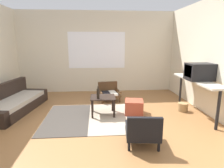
{
  "coord_description": "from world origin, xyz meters",
  "views": [
    {
      "loc": [
        -0.01,
        -3.59,
        1.7
      ],
      "look_at": [
        0.33,
        0.73,
        0.75
      ],
      "focal_mm": 30.79,
      "sensor_mm": 36.0,
      "label": 1
    }
  ],
  "objects_px": {
    "armchair_by_window": "(109,92)",
    "armchair_striped_foreground": "(143,131)",
    "coffee_table": "(103,101)",
    "clay_vase": "(191,72)",
    "crt_television": "(199,72)",
    "glass_bottle": "(98,93)",
    "couch": "(13,103)",
    "wicker_basket": "(183,107)",
    "console_shelf": "(197,83)",
    "ottoman_orange": "(134,107)"
  },
  "relations": [
    {
      "from": "ottoman_orange",
      "to": "clay_vase",
      "type": "bearing_deg",
      "value": 8.72
    },
    {
      "from": "glass_bottle",
      "to": "armchair_by_window",
      "type": "bearing_deg",
      "value": 75.75
    },
    {
      "from": "armchair_by_window",
      "to": "wicker_basket",
      "type": "distance_m",
      "value": 2.09
    },
    {
      "from": "crt_television",
      "to": "glass_bottle",
      "type": "distance_m",
      "value": 2.36
    },
    {
      "from": "ottoman_orange",
      "to": "console_shelf",
      "type": "relative_size",
      "value": 0.23
    },
    {
      "from": "armchair_striped_foreground",
      "to": "ottoman_orange",
      "type": "bearing_deg",
      "value": 84.71
    },
    {
      "from": "crt_television",
      "to": "armchair_striped_foreground",
      "type": "bearing_deg",
      "value": -141.23
    },
    {
      "from": "crt_television",
      "to": "wicker_basket",
      "type": "xyz_separation_m",
      "value": [
        -0.19,
        0.27,
        -0.93
      ]
    },
    {
      "from": "glass_bottle",
      "to": "wicker_basket",
      "type": "distance_m",
      "value": 2.17
    },
    {
      "from": "couch",
      "to": "wicker_basket",
      "type": "distance_m",
      "value": 4.24
    },
    {
      "from": "armchair_striped_foreground",
      "to": "glass_bottle",
      "type": "height_order",
      "value": "glass_bottle"
    },
    {
      "from": "coffee_table",
      "to": "console_shelf",
      "type": "relative_size",
      "value": 0.32
    },
    {
      "from": "console_shelf",
      "to": "wicker_basket",
      "type": "height_order",
      "value": "console_shelf"
    },
    {
      "from": "couch",
      "to": "glass_bottle",
      "type": "xyz_separation_m",
      "value": [
        2.11,
        -0.55,
        0.35
      ]
    },
    {
      "from": "clay_vase",
      "to": "coffee_table",
      "type": "bearing_deg",
      "value": -174.28
    },
    {
      "from": "armchair_by_window",
      "to": "glass_bottle",
      "type": "distance_m",
      "value": 1.36
    },
    {
      "from": "console_shelf",
      "to": "glass_bottle",
      "type": "xyz_separation_m",
      "value": [
        -2.31,
        0.0,
        -0.19
      ]
    },
    {
      "from": "clay_vase",
      "to": "glass_bottle",
      "type": "bearing_deg",
      "value": -171.34
    },
    {
      "from": "armchair_by_window",
      "to": "armchair_striped_foreground",
      "type": "xyz_separation_m",
      "value": [
        0.4,
        -2.61,
        0.01
      ]
    },
    {
      "from": "couch",
      "to": "armchair_striped_foreground",
      "type": "bearing_deg",
      "value": -33.43
    },
    {
      "from": "armchair_by_window",
      "to": "ottoman_orange",
      "type": "relative_size",
      "value": 1.57
    },
    {
      "from": "armchair_by_window",
      "to": "ottoman_orange",
      "type": "height_order",
      "value": "armchair_by_window"
    },
    {
      "from": "clay_vase",
      "to": "glass_bottle",
      "type": "height_order",
      "value": "clay_vase"
    },
    {
      "from": "armchair_by_window",
      "to": "ottoman_orange",
      "type": "xyz_separation_m",
      "value": [
        0.53,
        -1.15,
        -0.09
      ]
    },
    {
      "from": "armchair_striped_foreground",
      "to": "wicker_basket",
      "type": "distance_m",
      "value": 2.08
    },
    {
      "from": "coffee_table",
      "to": "clay_vase",
      "type": "bearing_deg",
      "value": 5.72
    },
    {
      "from": "crt_television",
      "to": "couch",
      "type": "bearing_deg",
      "value": 172.29
    },
    {
      "from": "wicker_basket",
      "to": "armchair_striped_foreground",
      "type": "bearing_deg",
      "value": -132.09
    },
    {
      "from": "clay_vase",
      "to": "wicker_basket",
      "type": "distance_m",
      "value": 0.91
    },
    {
      "from": "console_shelf",
      "to": "couch",
      "type": "bearing_deg",
      "value": 172.92
    },
    {
      "from": "armchair_striped_foreground",
      "to": "crt_television",
      "type": "bearing_deg",
      "value": 38.77
    },
    {
      "from": "coffee_table",
      "to": "clay_vase",
      "type": "distance_m",
      "value": 2.3
    },
    {
      "from": "ottoman_orange",
      "to": "crt_television",
      "type": "xyz_separation_m",
      "value": [
        1.45,
        -0.18,
        0.87
      ]
    },
    {
      "from": "crt_television",
      "to": "clay_vase",
      "type": "height_order",
      "value": "crt_television"
    },
    {
      "from": "armchair_by_window",
      "to": "console_shelf",
      "type": "relative_size",
      "value": 0.36
    },
    {
      "from": "couch",
      "to": "ottoman_orange",
      "type": "height_order",
      "value": "couch"
    },
    {
      "from": "couch",
      "to": "crt_television",
      "type": "relative_size",
      "value": 3.84
    },
    {
      "from": "console_shelf",
      "to": "clay_vase",
      "type": "xyz_separation_m",
      "value": [
        -0.0,
        0.36,
        0.22
      ]
    },
    {
      "from": "coffee_table",
      "to": "couch",
      "type": "bearing_deg",
      "value": 169.47
    },
    {
      "from": "clay_vase",
      "to": "wicker_basket",
      "type": "bearing_deg",
      "value": -144.94
    },
    {
      "from": "console_shelf",
      "to": "armchair_by_window",
      "type": "bearing_deg",
      "value": 147.03
    },
    {
      "from": "crt_television",
      "to": "clay_vase",
      "type": "relative_size",
      "value": 1.55
    },
    {
      "from": "clay_vase",
      "to": "couch",
      "type": "bearing_deg",
      "value": 177.5
    },
    {
      "from": "ottoman_orange",
      "to": "crt_television",
      "type": "height_order",
      "value": "crt_television"
    },
    {
      "from": "coffee_table",
      "to": "wicker_basket",
      "type": "relative_size",
      "value": 2.35
    },
    {
      "from": "ottoman_orange",
      "to": "glass_bottle",
      "type": "relative_size",
      "value": 1.49
    },
    {
      "from": "crt_television",
      "to": "glass_bottle",
      "type": "relative_size",
      "value": 1.97
    },
    {
      "from": "armchair_striped_foreground",
      "to": "couch",
      "type": "bearing_deg",
      "value": 146.57
    },
    {
      "from": "crt_television",
      "to": "clay_vase",
      "type": "bearing_deg",
      "value": 89.55
    },
    {
      "from": "console_shelf",
      "to": "crt_television",
      "type": "bearing_deg",
      "value": -93.67
    }
  ]
}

